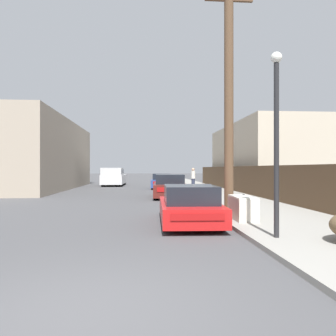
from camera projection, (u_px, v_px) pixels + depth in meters
ground_plane at (84, 314)px, 3.89m from camera, size 220.00×220.00×0.00m
sidewalk_curb at (198, 188)px, 27.72m from camera, size 4.20×63.00×0.12m
discarded_fridge at (243, 208)px, 10.44m from camera, size 0.68×1.60×0.75m
parked_sports_car_red at (189, 206)px, 10.22m from camera, size 1.90×4.17×1.21m
car_parked_mid at (170, 187)px, 19.48m from camera, size 2.11×4.57×1.38m
car_parked_far at (162, 181)px, 28.23m from camera, size 2.02×4.25×1.29m
pickup_truck at (114, 177)px, 32.72m from camera, size 2.20×5.93×1.79m
utility_pole at (229, 92)px, 12.12m from camera, size 1.80×0.34×8.75m
street_lamp at (276, 129)px, 7.64m from camera, size 0.26×0.26×4.34m
wooden_fence at (250, 180)px, 20.11m from camera, size 0.08×31.93×1.76m
building_left_block at (31, 155)px, 27.79m from camera, size 7.00×17.90×5.74m
building_right_house at (264, 157)px, 28.05m from camera, size 6.00×13.88×5.43m
pedestrian at (193, 178)px, 26.48m from camera, size 0.34×0.34×1.65m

